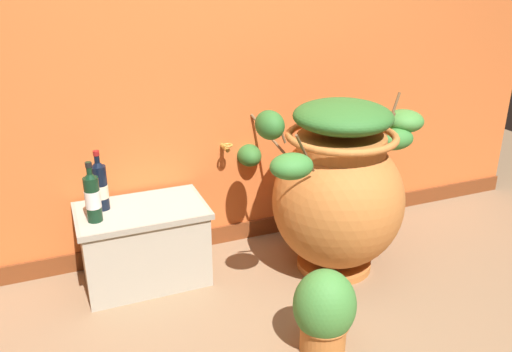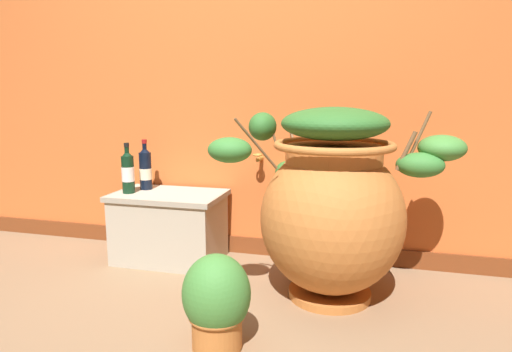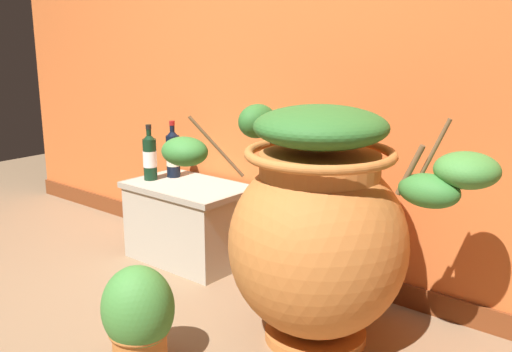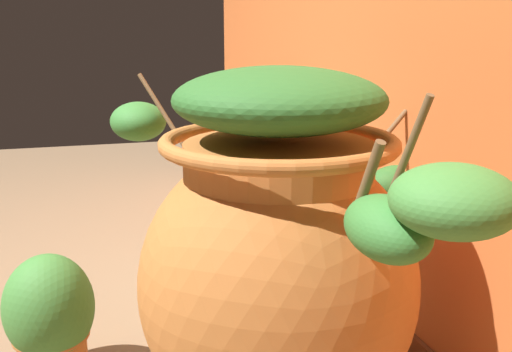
# 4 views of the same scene
# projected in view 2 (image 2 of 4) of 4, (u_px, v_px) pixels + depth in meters

# --- Properties ---
(ground_plane) EXTENTS (7.00, 7.00, 0.00)m
(ground_plane) POSITION_uv_depth(u_px,v_px,m) (177.00, 347.00, 1.76)
(ground_plane) COLOR #896B4C
(back_wall) EXTENTS (4.40, 0.33, 2.60)m
(back_wall) POSITION_uv_depth(u_px,v_px,m) (254.00, 43.00, 2.67)
(back_wall) COLOR #D6662D
(back_wall) RESTS_ON ground_plane
(terracotta_urn) EXTENTS (1.12, 0.95, 0.93)m
(terracotta_urn) POSITION_uv_depth(u_px,v_px,m) (333.00, 204.00, 2.13)
(terracotta_urn) COLOR #C17033
(terracotta_urn) RESTS_ON ground_plane
(stone_ledge) EXTENTS (0.65, 0.41, 0.42)m
(stone_ledge) POSITION_uv_depth(u_px,v_px,m) (169.00, 224.00, 2.66)
(stone_ledge) COLOR #B2A893
(stone_ledge) RESTS_ON ground_plane
(wine_bottle_left) EXTENTS (0.08, 0.08, 0.31)m
(wine_bottle_left) POSITION_uv_depth(u_px,v_px,m) (145.00, 168.00, 2.71)
(wine_bottle_left) COLOR black
(wine_bottle_left) RESTS_ON stone_ledge
(wine_bottle_middle) EXTENTS (0.07, 0.07, 0.30)m
(wine_bottle_middle) POSITION_uv_depth(u_px,v_px,m) (128.00, 171.00, 2.60)
(wine_bottle_middle) COLOR black
(wine_bottle_middle) RESTS_ON stone_ledge
(potted_shrub) EXTENTS (0.27, 0.26, 0.38)m
(potted_shrub) POSITION_uv_depth(u_px,v_px,m) (217.00, 302.00, 1.72)
(potted_shrub) COLOR #C17033
(potted_shrub) RESTS_ON ground_plane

